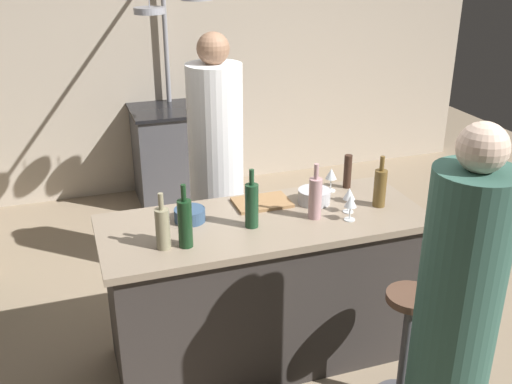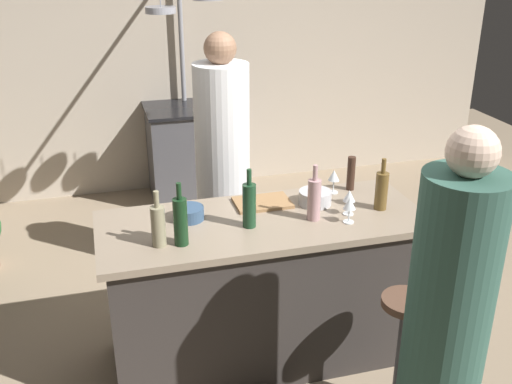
% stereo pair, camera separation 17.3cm
% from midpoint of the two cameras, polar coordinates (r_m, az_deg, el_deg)
% --- Properties ---
extents(ground_plane, '(9.00, 9.00, 0.00)m').
position_cam_midpoint_polar(ground_plane, '(3.75, -0.61, -15.10)').
color(ground_plane, gray).
extents(back_wall, '(6.40, 0.16, 2.60)m').
position_cam_midpoint_polar(back_wall, '(5.80, -9.69, 12.82)').
color(back_wall, '#BCAD99').
rests_on(back_wall, ground_plane).
extents(kitchen_island, '(1.80, 0.72, 0.90)m').
position_cam_midpoint_polar(kitchen_island, '(3.48, -0.64, -9.25)').
color(kitchen_island, '#332D2B').
rests_on(kitchen_island, ground_plane).
extents(stove_range, '(0.80, 0.64, 0.89)m').
position_cam_midpoint_polar(stove_range, '(5.64, -8.42, 3.60)').
color(stove_range, '#47474C').
rests_on(stove_range, ground_plane).
extents(chef, '(0.37, 0.37, 1.77)m').
position_cam_midpoint_polar(chef, '(4.15, -4.99, 1.94)').
color(chef, white).
rests_on(chef, ground_plane).
extents(bar_stool_right, '(0.28, 0.28, 0.68)m').
position_cam_midpoint_polar(bar_stool_right, '(3.27, 12.68, -14.01)').
color(bar_stool_right, '#4C4C51').
rests_on(bar_stool_right, ground_plane).
extents(guest_right, '(0.36, 0.36, 1.69)m').
position_cam_midpoint_polar(guest_right, '(2.76, 16.76, -11.89)').
color(guest_right, '#33594C').
rests_on(guest_right, ground_plane).
extents(overhead_pot_rack, '(0.88, 1.28, 2.17)m').
position_cam_midpoint_polar(overhead_pot_rack, '(4.95, -8.01, 15.43)').
color(overhead_pot_rack, gray).
rests_on(overhead_pot_rack, ground_plane).
extents(cutting_board, '(0.32, 0.22, 0.02)m').
position_cam_midpoint_polar(cutting_board, '(3.44, -0.87, -1.02)').
color(cutting_board, '#997047').
rests_on(cutting_board, kitchen_island).
extents(pepper_mill, '(0.05, 0.05, 0.21)m').
position_cam_midpoint_polar(pepper_mill, '(3.66, 7.42, 1.94)').
color(pepper_mill, '#382319').
rests_on(pepper_mill, kitchen_island).
extents(wine_bottle_red, '(0.07, 0.07, 0.33)m').
position_cam_midpoint_polar(wine_bottle_red, '(2.96, -8.47, -2.92)').
color(wine_bottle_red, '#143319').
rests_on(wine_bottle_red, kitchen_island).
extents(wine_bottle_white, '(0.07, 0.07, 0.30)m').
position_cam_midpoint_polar(wine_bottle_white, '(2.97, -10.57, -3.38)').
color(wine_bottle_white, gray).
rests_on(wine_bottle_white, kitchen_island).
extents(wine_bottle_green, '(0.07, 0.07, 0.33)m').
position_cam_midpoint_polar(wine_bottle_green, '(3.13, -2.00, -1.23)').
color(wine_bottle_green, '#193D23').
rests_on(wine_bottle_green, kitchen_island).
extents(wine_bottle_rose, '(0.07, 0.07, 0.31)m').
position_cam_midpoint_polar(wine_bottle_rose, '(3.24, 4.17, -0.52)').
color(wine_bottle_rose, '#B78C8E').
rests_on(wine_bottle_rose, kitchen_island).
extents(wine_bottle_amber, '(0.07, 0.07, 0.30)m').
position_cam_midpoint_polar(wine_bottle_amber, '(3.43, 10.37, 0.44)').
color(wine_bottle_amber, brown).
rests_on(wine_bottle_amber, kitchen_island).
extents(wine_glass_near_left_guest, '(0.07, 0.07, 0.15)m').
position_cam_midpoint_polar(wine_glass_near_left_guest, '(3.23, 7.53, -1.01)').
color(wine_glass_near_left_guest, silver).
rests_on(wine_glass_near_left_guest, kitchen_island).
extents(wine_glass_by_chef, '(0.07, 0.07, 0.15)m').
position_cam_midpoint_polar(wine_glass_by_chef, '(3.60, 5.84, 1.63)').
color(wine_glass_by_chef, silver).
rests_on(wine_glass_by_chef, kitchen_island).
extents(wine_glass_near_right_guest, '(0.07, 0.07, 0.15)m').
position_cam_midpoint_polar(wine_glass_near_right_guest, '(3.33, 7.44, -0.29)').
color(wine_glass_near_right_guest, silver).
rests_on(wine_glass_near_right_guest, kitchen_island).
extents(mixing_bowl_blue, '(0.17, 0.17, 0.07)m').
position_cam_midpoint_polar(mixing_bowl_blue, '(3.26, -7.87, -2.20)').
color(mixing_bowl_blue, '#334C6B').
rests_on(mixing_bowl_blue, kitchen_island).
extents(mixing_bowl_steel, '(0.19, 0.19, 0.08)m').
position_cam_midpoint_polar(mixing_bowl_steel, '(3.45, 4.16, -0.42)').
color(mixing_bowl_steel, '#B7B7BC').
rests_on(mixing_bowl_steel, kitchen_island).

